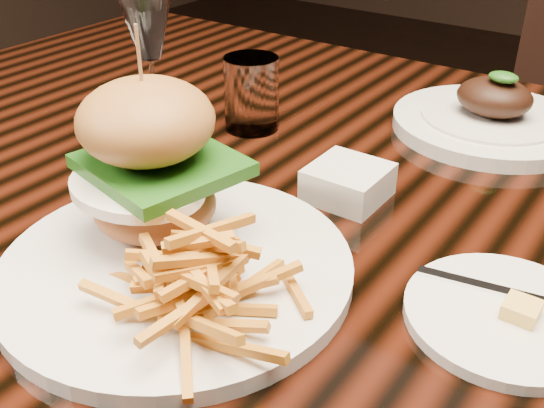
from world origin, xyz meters
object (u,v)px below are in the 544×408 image
Objects in this scene: burger_plate at (170,219)px; far_dish at (490,119)px; wine_glass at (148,28)px; dining_table at (389,264)px.

far_dish is (0.12, 0.45, -0.04)m from burger_plate.
burger_plate is 0.47m from far_dish.
burger_plate is 0.31m from wine_glass.
dining_table is at bearing 88.60° from burger_plate.
dining_table is 0.25m from far_dish.
far_dish reaches higher than dining_table.
burger_plate reaches higher than wine_glass.
burger_plate is 1.66× the size of wine_glass.
far_dish is at bearing 36.67° from wine_glass.
burger_plate is at bearing -116.10° from dining_table.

